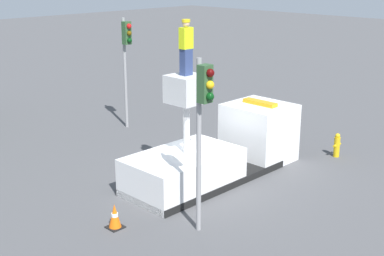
% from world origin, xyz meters
% --- Properties ---
extents(ground_plane, '(120.00, 120.00, 0.00)m').
position_xyz_m(ground_plane, '(0.00, 0.00, 0.00)').
color(ground_plane, '#4C4C4F').
extents(bucket_truck, '(7.06, 2.36, 3.86)m').
position_xyz_m(bucket_truck, '(0.74, 0.00, 0.87)').
color(bucket_truck, black).
rests_on(bucket_truck, ground).
extents(worker, '(0.40, 0.26, 1.75)m').
position_xyz_m(worker, '(-0.91, 0.00, 4.74)').
color(worker, navy).
rests_on(worker, bucket_truck).
extents(traffic_light_pole, '(0.34, 0.57, 4.91)m').
position_xyz_m(traffic_light_pole, '(-2.76, -2.50, 3.49)').
color(traffic_light_pole, gray).
rests_on(traffic_light_pole, ground).
extents(traffic_light_across, '(0.34, 0.57, 5.00)m').
position_xyz_m(traffic_light_across, '(2.16, 6.87, 3.55)').
color(traffic_light_across, gray).
rests_on(traffic_light_across, ground).
extents(fire_hydrant, '(0.47, 0.23, 0.95)m').
position_xyz_m(fire_hydrant, '(5.39, -2.00, 0.47)').
color(fire_hydrant, gold).
rests_on(fire_hydrant, ground).
extents(traffic_cone_rear, '(0.45, 0.45, 0.73)m').
position_xyz_m(traffic_cone_rear, '(-4.36, -0.58, 0.35)').
color(traffic_cone_rear, black).
rests_on(traffic_cone_rear, ground).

